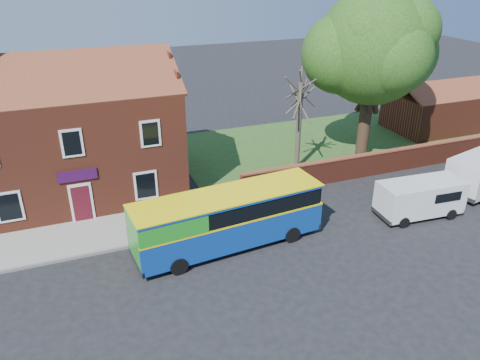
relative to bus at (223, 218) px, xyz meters
name	(u,v)px	position (x,y,z in m)	size (l,w,h in m)	color
ground	(254,271)	(0.70, -2.42, -1.65)	(120.00, 120.00, 0.00)	black
pavement	(87,236)	(-6.30, 3.33, -1.59)	(18.00, 3.50, 0.12)	gray
kerb	(90,254)	(-6.30, 1.58, -1.58)	(18.00, 0.15, 0.14)	slate
grass_strip	(344,141)	(13.70, 10.58, -1.63)	(26.00, 12.00, 0.04)	#426B28
shop_building	(71,139)	(-6.32, 9.08, 1.76)	(12.30, 8.13, 10.50)	brown
boundary_wall	(394,160)	(13.70, 4.58, -0.84)	(22.00, 0.38, 1.60)	maroon
outbuilding	(439,110)	(22.70, 10.58, -0.04)	(8.20, 5.06, 4.17)	maroon
bus	(223,218)	(0.00, 0.00, 0.00)	(9.69, 3.29, 2.90)	#0E3B9A
van_near	(420,197)	(11.22, -0.90, -0.49)	(4.84, 2.22, 2.07)	silver
large_tree	(373,50)	(13.08, 7.47, 5.95)	(9.52, 7.53, 11.61)	black
bare_tree	(299,122)	(7.83, 7.28, 1.70)	(2.44, 2.91, 6.52)	#4C4238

